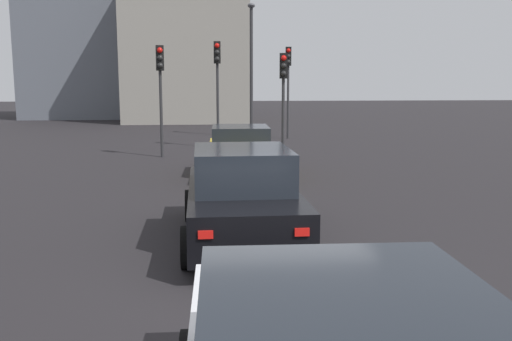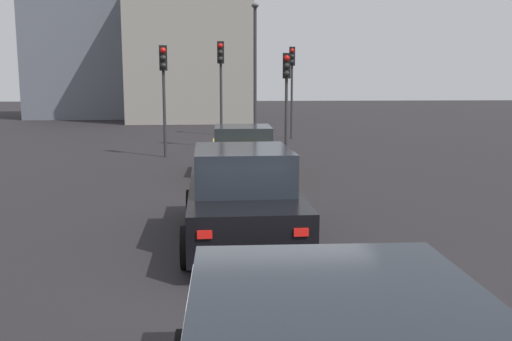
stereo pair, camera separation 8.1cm
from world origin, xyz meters
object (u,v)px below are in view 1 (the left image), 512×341
Objects in this scene: car_yellow_lead at (240,151)px; car_black_second at (241,197)px; traffic_light_far_left at (160,77)px; traffic_light_far_right at (288,73)px; traffic_light_near_right at (217,72)px; traffic_light_near_left at (283,83)px; street_lamp_kerbside at (251,58)px.

car_yellow_lead is 7.17m from car_black_second.
traffic_light_far_right reaches higher than traffic_light_far_left.
traffic_light_far_left is at bearing -33.54° from traffic_light_near_right.
car_black_second is at bearing 178.29° from car_yellow_lead.
traffic_light_near_left reaches higher than car_black_second.
car_black_second is 11.20m from traffic_light_near_left.
traffic_light_far_left is (4.24, 2.62, 2.21)m from car_yellow_lead.
traffic_light_near_left is 4.47m from traffic_light_far_left.
traffic_light_near_right is at bearing 135.98° from traffic_light_far_left.
traffic_light_far_right reaches higher than car_black_second.
street_lamp_kerbside reaches higher than traffic_light_far_right.
traffic_light_far_right is at bearing 139.63° from traffic_light_near_right.
car_black_second is 18.46m from traffic_light_far_right.
traffic_light_near_right is at bearing -0.37° from car_black_second.
car_yellow_lead is 1.02× the size of traffic_light_near_right.
car_yellow_lead is at bearing -4.08° from car_black_second.
street_lamp_kerbside reaches higher than traffic_light_near_right.
car_yellow_lead is at bearing -8.92° from traffic_light_far_right.
car_yellow_lead is at bearing 173.49° from street_lamp_kerbside.
traffic_light_far_left is at bearing 33.60° from car_yellow_lead.
street_lamp_kerbside reaches higher than traffic_light_near_left.
traffic_light_far_left is 0.62× the size of street_lamp_kerbside.
street_lamp_kerbside reaches higher than traffic_light_far_left.
car_black_second is 1.05× the size of traffic_light_near_right.
traffic_light_near_left is 4.17m from traffic_light_near_right.
traffic_light_far_left is (11.39, 2.17, 2.14)m from car_black_second.
traffic_light_far_right is at bearing -11.56° from car_black_second.
car_black_second is (-7.15, 0.45, 0.07)m from car_yellow_lead.
traffic_light_near_left is at bearing -176.64° from street_lamp_kerbside.
street_lamp_kerbside is at bearing -110.44° from traffic_light_far_right.
traffic_light_far_left reaches higher than traffic_light_near_left.
traffic_light_near_left is at bearing -3.04° from traffic_light_far_right.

